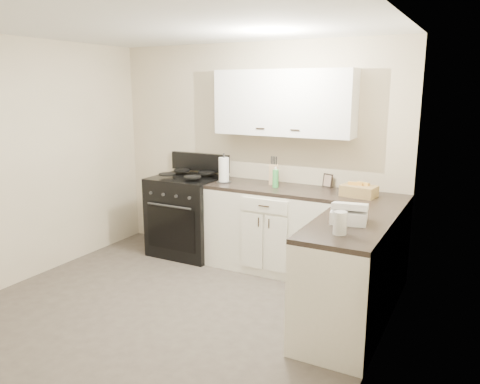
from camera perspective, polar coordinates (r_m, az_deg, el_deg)
The scene contains 20 objects.
floor at distance 4.40m, azimuth -9.20°, elevation -14.65°, with size 3.60×3.60×0.00m, color #473F38.
ceiling at distance 3.94m, azimuth -10.56°, elevation 19.68°, with size 3.60×3.60×0.00m, color white.
wall_back at distance 5.50m, azimuth 1.72°, elevation 4.77°, with size 3.60×3.60×0.00m, color beige.
wall_right at distance 3.23m, azimuth 16.35°, elevation -1.39°, with size 3.60×3.60×0.00m, color beige.
wall_left at distance 5.27m, azimuth -25.56°, elevation 3.19°, with size 3.60×3.60×0.00m, color beige.
base_cabinets_back at distance 5.23m, azimuth 4.39°, elevation -4.66°, with size 1.55×0.60×0.90m, color white.
base_cabinets_right at distance 4.33m, azimuth 14.13°, elevation -8.81°, with size 0.60×1.90×0.90m, color white.
countertop_back at distance 5.11m, azimuth 4.47°, elevation 0.37°, with size 1.55×0.60×0.04m, color black.
countertop_right at distance 4.18m, azimuth 14.47°, elevation -2.80°, with size 0.60×1.90×0.04m, color black.
upper_cabinets at distance 5.13m, azimuth 5.34°, elevation 10.78°, with size 1.55×0.30×0.70m, color white.
stove at distance 5.75m, azimuth -6.36°, elevation -3.00°, with size 0.81×0.69×0.98m, color black.
knife_block at distance 5.24m, azimuth 4.13°, elevation 2.16°, with size 0.10×0.09×0.23m, color tan.
paper_towel at distance 5.33m, azimuth -1.98°, elevation 2.70°, with size 0.12×0.12×0.28m, color white.
soap_bottle at distance 5.08m, azimuth 4.35°, elevation 1.65°, with size 0.07×0.07×0.20m, color green.
picture_frame at distance 5.16m, azimuth 10.63°, elevation 1.38°, with size 0.12×0.02×0.15m, color black.
wicker_basket at distance 4.80m, azimuth 14.30°, elevation 0.13°, with size 0.33×0.22×0.11m, color tan.
countertop_grill at distance 3.87m, azimuth 13.14°, elevation -2.87°, with size 0.28×0.26×0.10m, color white.
glass_jar at distance 3.54m, azimuth 12.10°, elevation -3.71°, with size 0.10×0.10×0.17m, color silver.
oven_mitt_near at distance 3.94m, azimuth 7.63°, elevation -10.57°, with size 0.02×0.16×0.28m, color black.
oven_mitt_far at distance 4.13m, azimuth 8.60°, elevation -9.94°, with size 0.02×0.15×0.27m, color black.
Camera 1 is at (2.41, -3.08, 2.01)m, focal length 35.00 mm.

